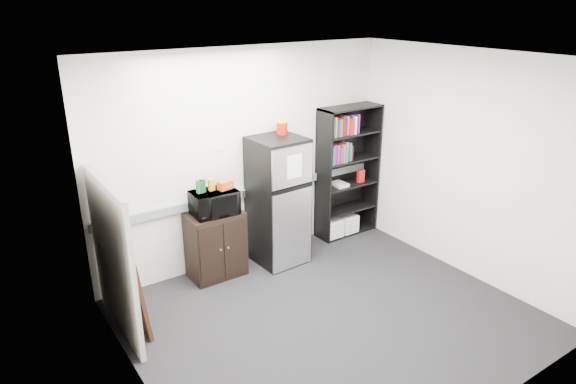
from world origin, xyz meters
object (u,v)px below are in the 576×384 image
object	(u,v)px
bookshelf	(346,169)
cabinet	(216,245)
microwave	(214,203)
refrigerator	(278,201)
cubicle_partition	(113,258)

from	to	relation	value
bookshelf	cabinet	size ratio (longest dim) A/B	2.25
bookshelf	cabinet	xyz separation A→B (m)	(-2.09, -0.07, -0.56)
microwave	refrigerator	world-z (taller)	refrigerator
bookshelf	microwave	size ratio (longest dim) A/B	3.54
refrigerator	cabinet	bearing A→B (deg)	172.11
cabinet	bookshelf	bearing A→B (deg)	1.80
cabinet	refrigerator	distance (m)	0.95
bookshelf	microwave	world-z (taller)	bookshelf
cubicle_partition	cabinet	distance (m)	1.44
cabinet	refrigerator	bearing A→B (deg)	-5.36
microwave	bookshelf	bearing A→B (deg)	4.56
cabinet	refrigerator	xyz separation A→B (m)	(0.85, -0.08, 0.40)
bookshelf	microwave	distance (m)	2.09
cubicle_partition	cabinet	bearing A→B (deg)	17.72
bookshelf	cubicle_partition	size ratio (longest dim) A/B	1.14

